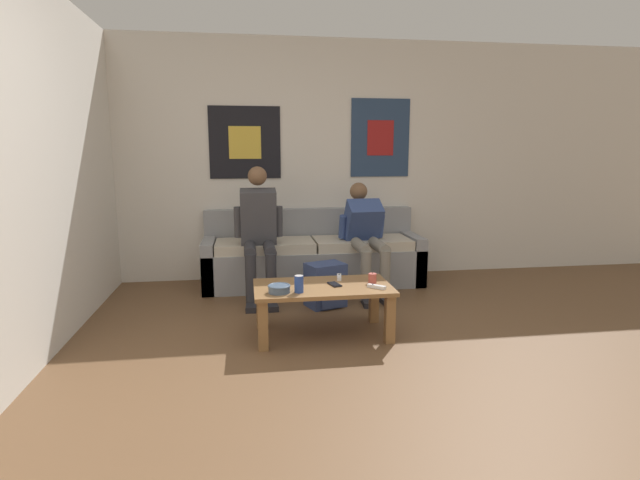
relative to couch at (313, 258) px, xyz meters
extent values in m
plane|color=brown|center=(-0.18, -2.48, -0.27)|extent=(18.00, 18.00, 0.00)
cube|color=silver|center=(-0.18, 0.35, 1.00)|extent=(10.00, 0.05, 2.55)
cube|color=black|center=(-0.68, 0.31, 1.19)|extent=(0.74, 0.01, 0.75)
cube|color=gold|center=(-0.68, 0.31, 1.19)|extent=(0.33, 0.01, 0.34)
cube|color=navy|center=(0.79, 0.31, 1.25)|extent=(0.65, 0.01, 0.84)
cube|color=maroon|center=(0.79, 0.31, 1.25)|extent=(0.29, 0.01, 0.38)
cube|color=gray|center=(0.00, 0.26, 0.11)|extent=(2.25, 0.13, 0.77)
cube|color=gray|center=(0.00, -0.09, -0.08)|extent=(2.25, 0.56, 0.38)
cube|color=gray|center=(-1.07, -0.09, -0.02)|extent=(0.12, 0.56, 0.50)
cube|color=gray|center=(1.07, -0.09, -0.02)|extent=(0.12, 0.56, 0.50)
cube|color=beige|center=(-0.50, -0.09, 0.16)|extent=(0.99, 0.52, 0.10)
cube|color=beige|center=(0.50, -0.09, 0.16)|extent=(0.99, 0.52, 0.10)
cube|color=olive|center=(-0.13, -1.49, 0.10)|extent=(1.03, 0.57, 0.03)
cube|color=olive|center=(-0.59, -1.26, -0.09)|extent=(0.07, 0.07, 0.36)
cube|color=olive|center=(0.33, -1.26, -0.09)|extent=(0.07, 0.07, 0.36)
cube|color=olive|center=(-0.59, -1.72, -0.09)|extent=(0.07, 0.07, 0.36)
cube|color=olive|center=(0.33, -1.72, -0.09)|extent=(0.07, 0.07, 0.36)
cylinder|color=#2D2D33|center=(-0.66, -0.51, 0.21)|extent=(0.11, 0.41, 0.11)
cylinder|color=#2D2D33|center=(-0.66, -0.72, -0.02)|extent=(0.10, 0.10, 0.46)
cube|color=#232328|center=(-0.66, -0.79, -0.25)|extent=(0.11, 0.25, 0.05)
cylinder|color=#2D2D33|center=(-0.48, -0.51, 0.21)|extent=(0.11, 0.41, 0.11)
cylinder|color=#2D2D33|center=(-0.48, -0.72, -0.02)|extent=(0.10, 0.10, 0.46)
cube|color=#232328|center=(-0.48, -0.79, -0.25)|extent=(0.11, 0.25, 0.05)
cube|color=#3F3F44|center=(-0.57, -0.27, 0.48)|extent=(0.34, 0.30, 0.56)
sphere|color=brown|center=(-0.57, -0.20, 0.87)|extent=(0.18, 0.18, 0.18)
cylinder|color=#3F3F44|center=(-0.76, -0.27, 0.43)|extent=(0.08, 0.10, 0.30)
cylinder|color=#3F3F44|center=(-0.37, -0.27, 0.43)|extent=(0.08, 0.10, 0.30)
cylinder|color=gray|center=(0.39, -0.53, 0.21)|extent=(0.11, 0.44, 0.11)
cylinder|color=gray|center=(0.39, -0.75, -0.02)|extent=(0.10, 0.10, 0.46)
cube|color=#232328|center=(0.39, -0.82, -0.25)|extent=(0.11, 0.25, 0.05)
cylinder|color=gray|center=(0.57, -0.53, 0.21)|extent=(0.11, 0.44, 0.11)
cylinder|color=gray|center=(0.57, -0.75, -0.02)|extent=(0.10, 0.10, 0.46)
cube|color=#232328|center=(0.57, -0.82, -0.25)|extent=(0.11, 0.25, 0.05)
cube|color=#33477F|center=(0.48, -0.19, 0.40)|extent=(0.37, 0.44, 0.49)
sphere|color=brown|center=(0.48, -0.01, 0.69)|extent=(0.18, 0.18, 0.18)
cylinder|color=#33477F|center=(0.28, -0.17, 0.35)|extent=(0.08, 0.14, 0.25)
cylinder|color=#33477F|center=(0.67, -0.17, 0.35)|extent=(0.08, 0.14, 0.25)
cube|color=navy|center=(0.01, -0.79, -0.08)|extent=(0.39, 0.34, 0.39)
cube|color=navy|center=(0.04, -0.89, -0.17)|extent=(0.24, 0.16, 0.18)
cylinder|color=#475B75|center=(-0.46, -1.63, 0.14)|extent=(0.15, 0.15, 0.05)
torus|color=#475B75|center=(-0.46, -1.63, 0.16)|extent=(0.16, 0.16, 0.02)
cylinder|color=#B24C42|center=(0.26, -1.48, 0.15)|extent=(0.06, 0.06, 0.08)
cylinder|color=black|center=(0.26, -1.48, 0.20)|extent=(0.00, 0.00, 0.01)
cylinder|color=#28479E|center=(-0.32, -1.64, 0.18)|extent=(0.07, 0.07, 0.12)
cylinder|color=silver|center=(-0.32, -1.64, 0.24)|extent=(0.06, 0.06, 0.00)
cube|color=white|center=(0.03, -1.31, 0.13)|extent=(0.06, 0.15, 0.02)
cylinder|color=#333842|center=(0.04, -1.27, 0.14)|extent=(0.01, 0.01, 0.00)
cube|color=white|center=(0.26, -1.62, 0.13)|extent=(0.13, 0.12, 0.02)
cylinder|color=#333842|center=(0.23, -1.60, 0.14)|extent=(0.01, 0.01, 0.00)
cube|color=black|center=(-0.04, -1.49, 0.12)|extent=(0.10, 0.15, 0.01)
cube|color=black|center=(-0.04, -1.49, 0.13)|extent=(0.09, 0.14, 0.00)
camera|label=1|loc=(-0.68, -5.08, 1.12)|focal=28.00mm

